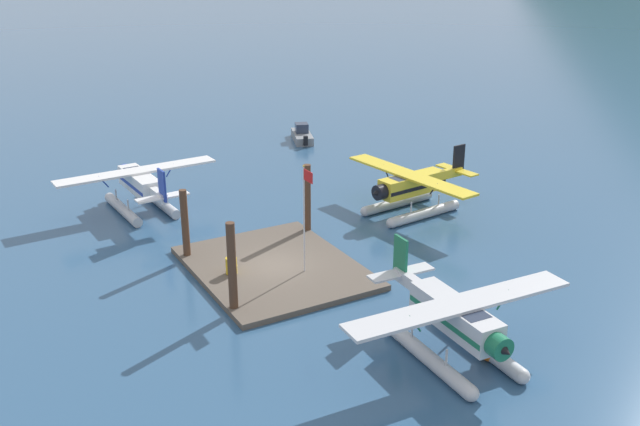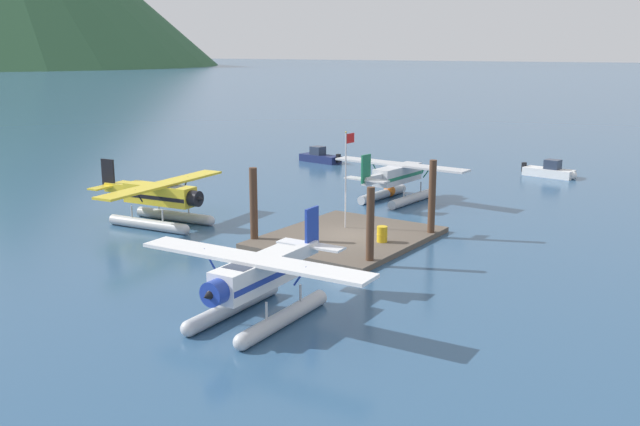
{
  "view_description": "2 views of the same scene",
  "coord_description": "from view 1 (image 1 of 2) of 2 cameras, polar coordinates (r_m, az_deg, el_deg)",
  "views": [
    {
      "loc": [
        30.42,
        -14.43,
        15.96
      ],
      "look_at": [
        -1.16,
        3.43,
        2.22
      ],
      "focal_mm": 39.23,
      "sensor_mm": 36.0,
      "label": 1
    },
    {
      "loc": [
        -33.35,
        -20.82,
        10.66
      ],
      "look_at": [
        -0.83,
        1.31,
        1.58
      ],
      "focal_mm": 39.91,
      "sensor_mm": 36.0,
      "label": 2
    }
  ],
  "objects": [
    {
      "name": "piling_near_right",
      "position": [
        32.26,
        -7.18,
        -4.55
      ],
      "size": [
        0.41,
        0.41,
        4.54
      ],
      "primitive_type": "cylinder",
      "color": "#4C3323",
      "rests_on": "ground"
    },
    {
      "name": "ground_plane",
      "position": [
        37.26,
        -3.73,
        -4.67
      ],
      "size": [
        1200.0,
        1200.0,
        0.0
      ],
      "primitive_type": "plane",
      "color": "#2D5175"
    },
    {
      "name": "piling_far_left",
      "position": [
        41.01,
        -1.05,
        1.07
      ],
      "size": [
        0.44,
        0.44,
        4.32
      ],
      "primitive_type": "cylinder",
      "color": "#4C3323",
      "rests_on": "ground"
    },
    {
      "name": "fuel_drum",
      "position": [
        36.23,
        -7.24,
        -4.28
      ],
      "size": [
        0.62,
        0.62,
        0.88
      ],
      "color": "gold",
      "rests_on": "dock_platform"
    },
    {
      "name": "mooring_buoy",
      "position": [
        30.18,
        13.7,
        -10.86
      ],
      "size": [
        0.89,
        0.89,
        0.89
      ],
      "primitive_type": "sphere",
      "color": "orange",
      "rests_on": "ground"
    },
    {
      "name": "dock_platform",
      "position": [
        37.2,
        -3.73,
        -4.46
      ],
      "size": [
        10.0,
        8.05,
        0.3
      ],
      "primitive_type": "cube",
      "color": "brown",
      "rests_on": "ground"
    },
    {
      "name": "seaplane_yellow_bow_left",
      "position": [
        44.98,
        7.48,
        1.91
      ],
      "size": [
        10.49,
        7.95,
        3.84
      ],
      "color": "#B7BABF",
      "rests_on": "ground"
    },
    {
      "name": "boat_grey_open_west",
      "position": [
        62.44,
        -1.49,
        6.39
      ],
      "size": [
        4.66,
        2.88,
        1.5
      ],
      "color": "gray",
      "rests_on": "ground"
    },
    {
      "name": "flagpole",
      "position": [
        34.89,
        -1.22,
        0.49
      ],
      "size": [
        0.95,
        0.1,
        5.74
      ],
      "color": "silver",
      "rests_on": "dock_platform"
    },
    {
      "name": "seaplane_white_port_aft",
      "position": [
        46.48,
        -14.48,
        2.04
      ],
      "size": [
        7.97,
        10.47,
        3.84
      ],
      "color": "#B7BABF",
      "rests_on": "ground"
    },
    {
      "name": "piling_near_left",
      "position": [
        38.29,
        -10.94,
        -1.01
      ],
      "size": [
        0.4,
        0.4,
        4.04
      ],
      "primitive_type": "cylinder",
      "color": "#4C3323",
      "rests_on": "ground"
    },
    {
      "name": "seaplane_silver_stbd_fwd",
      "position": [
        29.51,
        10.96,
        -8.85
      ],
      "size": [
        7.98,
        10.45,
        3.84
      ],
      "color": "#B7BABF",
      "rests_on": "ground"
    }
  ]
}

